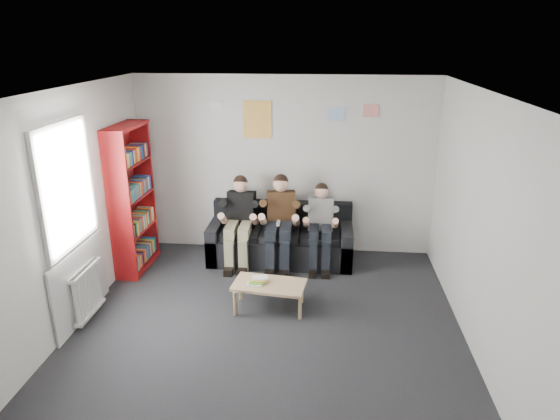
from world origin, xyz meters
name	(u,v)px	position (x,y,z in m)	size (l,w,h in m)	color
room_shell	(264,225)	(0.00, 0.00, 1.35)	(5.00, 5.00, 5.00)	black
sofa	(281,240)	(-0.01, 2.10, 0.30)	(2.12, 0.87, 0.82)	black
bookshelf	(133,199)	(-2.07, 1.62, 1.05)	(0.31, 0.94, 2.09)	maroon
coffee_table	(269,287)	(-0.02, 0.60, 0.31)	(0.87, 0.48, 0.35)	tan
game_cases	(257,281)	(-0.17, 0.60, 0.38)	(0.24, 0.22, 0.06)	white
person_left	(239,222)	(-0.61, 1.90, 0.65)	(0.40, 0.86, 1.30)	black
person_middle	(280,223)	(-0.01, 1.90, 0.66)	(0.42, 0.89, 1.33)	#442D16
person_right	(320,227)	(0.58, 1.91, 0.62)	(0.36, 0.77, 1.22)	white
radiator	(87,291)	(-2.15, 0.20, 0.35)	(0.10, 0.64, 0.60)	white
window	(74,238)	(-2.22, 0.20, 1.03)	(0.05, 1.30, 2.36)	white
poster_large	(257,120)	(-0.40, 2.49, 2.05)	(0.42, 0.01, 0.55)	#EEED54
poster_blue	(336,114)	(0.75, 2.49, 2.15)	(0.25, 0.01, 0.20)	#4392E6
poster_pink	(371,111)	(1.25, 2.49, 2.20)	(0.22, 0.01, 0.18)	#E046B2
poster_sign	(217,105)	(-1.00, 2.49, 2.25)	(0.20, 0.01, 0.14)	white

